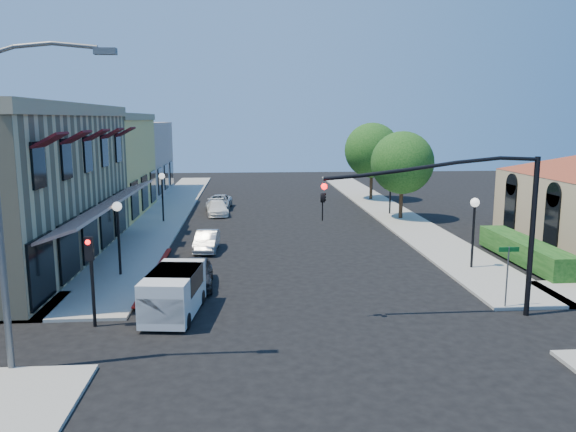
{
  "coord_description": "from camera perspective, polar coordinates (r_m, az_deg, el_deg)",
  "views": [
    {
      "loc": [
        -2.51,
        -18.09,
        7.34
      ],
      "look_at": [
        -0.49,
        9.17,
        2.6
      ],
      "focal_mm": 35.0,
      "sensor_mm": 36.0,
      "label": 1
    }
  ],
  "objects": [
    {
      "name": "lamppost_left_near",
      "position": [
        27.16,
        -16.91,
        -0.35
      ],
      "size": [
        0.44,
        0.44,
        3.57
      ],
      "color": "black",
      "rests_on": "ground"
    },
    {
      "name": "lamppost_right_near",
      "position": [
        28.69,
        18.4,
        0.1
      ],
      "size": [
        0.44,
        0.44,
        3.57
      ],
      "color": "black",
      "rests_on": "ground"
    },
    {
      "name": "sidewalk_left",
      "position": [
        46.09,
        -11.96,
        0.54
      ],
      "size": [
        3.5,
        50.0,
        0.12
      ],
      "primitive_type": "cube",
      "color": "#9C998D",
      "rests_on": "ground"
    },
    {
      "name": "pink_stucco_building",
      "position": [
        57.7,
        -17.32,
        5.58
      ],
      "size": [
        10.0,
        12.0,
        7.0
      ],
      "primitive_type": "cube",
      "color": "#CEA99B",
      "rests_on": "ground"
    },
    {
      "name": "curb_red_strip",
      "position": [
        27.45,
        -13.35,
        -5.94
      ],
      "size": [
        0.25,
        10.0,
        0.06
      ],
      "primitive_type": "cube",
      "color": "maroon",
      "rests_on": "ground"
    },
    {
      "name": "secondary_signal",
      "position": [
        20.86,
        -19.42,
        -4.66
      ],
      "size": [
        0.28,
        0.42,
        3.32
      ],
      "color": "black",
      "rests_on": "ground"
    },
    {
      "name": "cobra_streetlight",
      "position": [
        17.52,
        -26.47,
        2.02
      ],
      "size": [
        3.6,
        0.25,
        9.31
      ],
      "color": "#595B5E",
      "rests_on": "ground"
    },
    {
      "name": "parked_car_d",
      "position": [
        46.77,
        -7.0,
        1.43
      ],
      "size": [
        2.13,
        4.16,
        1.12
      ],
      "primitive_type": "imported",
      "rotation": [
        0.0,
        0.0,
        -0.07
      ],
      "color": "silver",
      "rests_on": "ground"
    },
    {
      "name": "hedge",
      "position": [
        31.46,
        22.83,
        -4.44
      ],
      "size": [
        1.4,
        8.0,
        1.1
      ],
      "primitive_type": "cube",
      "color": "#124012",
      "rests_on": "ground"
    },
    {
      "name": "signal_mast_arm",
      "position": [
        21.54,
        18.68,
        0.64
      ],
      "size": [
        8.01,
        0.39,
        6.0
      ],
      "color": "black",
      "rests_on": "ground"
    },
    {
      "name": "white_van",
      "position": [
        21.62,
        -11.56,
        -7.42
      ],
      "size": [
        2.13,
        4.07,
        1.73
      ],
      "color": "silver",
      "rests_on": "ground"
    },
    {
      "name": "lamppost_right_far",
      "position": [
        43.75,
        10.39,
        3.64
      ],
      "size": [
        0.44,
        0.44,
        3.57
      ],
      "color": "black",
      "rests_on": "ground"
    },
    {
      "name": "parked_car_c",
      "position": [
        43.68,
        -7.19,
        0.82
      ],
      "size": [
        1.94,
        3.94,
        1.1
      ],
      "primitive_type": "imported",
      "rotation": [
        0.0,
        0.0,
        0.11
      ],
      "color": "white",
      "rests_on": "ground"
    },
    {
      "name": "sidewalk_right",
      "position": [
        47.04,
        9.67,
        0.79
      ],
      "size": [
        3.5,
        50.0,
        0.12
      ],
      "primitive_type": "cube",
      "color": "#9C998D",
      "rests_on": "ground"
    },
    {
      "name": "lamppost_left_far",
      "position": [
        40.79,
        -12.67,
        3.12
      ],
      "size": [
        0.44,
        0.44,
        3.57
      ],
      "color": "black",
      "rests_on": "ground"
    },
    {
      "name": "yellow_stucco_building",
      "position": [
        46.1,
        -20.67,
        4.8
      ],
      "size": [
        10.0,
        12.0,
        7.6
      ],
      "primitive_type": "cube",
      "color": "#D9BB61",
      "rests_on": "ground"
    },
    {
      "name": "street_tree_a",
      "position": [
        41.77,
        11.54,
        5.32
      ],
      "size": [
        4.56,
        4.56,
        6.48
      ],
      "color": "#362315",
      "rests_on": "ground"
    },
    {
      "name": "parked_car_b",
      "position": [
        31.9,
        -8.26,
        -2.53
      ],
      "size": [
        1.36,
        3.48,
        1.13
      ],
      "primitive_type": "imported",
      "rotation": [
        0.0,
        0.0,
        -0.05
      ],
      "color": "#AAADB0",
      "rests_on": "ground"
    },
    {
      "name": "street_name_sign",
      "position": [
        23.32,
        21.42,
        -4.86
      ],
      "size": [
        0.8,
        0.06,
        2.5
      ],
      "color": "#595B5E",
      "rests_on": "ground"
    },
    {
      "name": "ground",
      "position": [
        19.68,
        3.48,
        -12.08
      ],
      "size": [
        120.0,
        120.0,
        0.0
      ],
      "primitive_type": "plane",
      "color": "black",
      "rests_on": "ground"
    },
    {
      "name": "parked_car_a",
      "position": [
        25.22,
        -9.34,
        -5.74
      ],
      "size": [
        1.66,
        3.72,
        1.24
      ],
      "primitive_type": "imported",
      "rotation": [
        0.0,
        0.0,
        0.05
      ],
      "color": "black",
      "rests_on": "ground"
    },
    {
      "name": "street_tree_b",
      "position": [
        51.42,
        8.53,
        6.61
      ],
      "size": [
        4.94,
        4.94,
        7.02
      ],
      "color": "#362315",
      "rests_on": "ground"
    }
  ]
}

